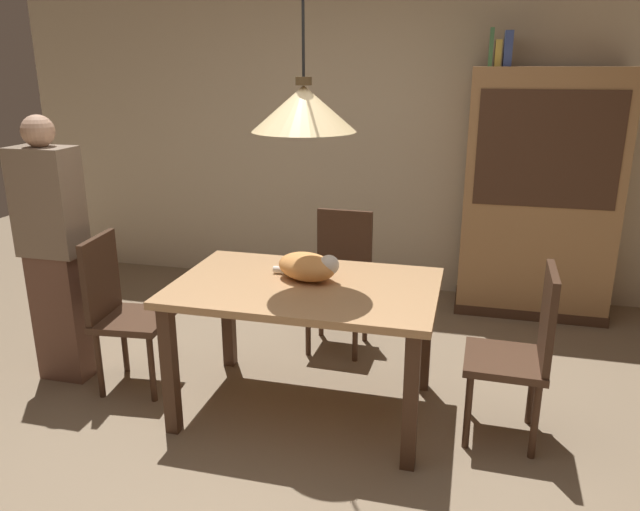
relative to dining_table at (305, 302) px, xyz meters
The scene contains 13 objects.
ground 0.82m from the dining_table, 84.21° to the right, with size 10.00×10.00×0.00m, color #847056.
back_wall 2.29m from the dining_table, 88.64° to the left, with size 6.40×0.10×2.90m, color beige.
dining_table is the anchor object (origin of this frame).
chair_far_back 0.89m from the dining_table, 89.87° to the left, with size 0.41×0.41×0.93m.
chair_right_side 1.14m from the dining_table, ahead, with size 0.41×0.41×0.93m.
chair_left_side 1.14m from the dining_table, behind, with size 0.44×0.44×0.93m.
cat_sleeping 0.19m from the dining_table, 88.30° to the left, with size 0.41×0.32×0.16m.
pendant_lamp 1.01m from the dining_table, 91.79° to the left, with size 0.52×0.52×1.30m.
hutch_bookcase 2.26m from the dining_table, 54.11° to the left, with size 1.12×0.45×1.85m.
book_green_slim 2.42m from the dining_table, 64.21° to the left, with size 0.03×0.20×0.26m, color #427A4C.
book_yellow_short 2.42m from the dining_table, 62.92° to the left, with size 0.04×0.20×0.18m, color gold.
book_blue_wide 2.46m from the dining_table, 61.32° to the left, with size 0.06×0.24×0.24m, color #384C93.
person_standing 1.55m from the dining_table, behind, with size 0.36×0.22×1.60m.
Camera 1 is at (0.78, -2.43, 1.87)m, focal length 34.24 mm.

